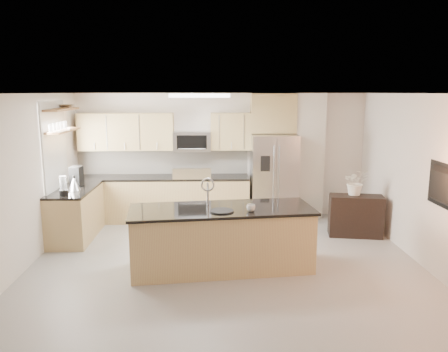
{
  "coord_description": "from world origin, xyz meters",
  "views": [
    {
      "loc": [
        -0.22,
        -5.86,
        2.62
      ],
      "look_at": [
        -0.0,
        1.3,
        1.24
      ],
      "focal_mm": 35.0,
      "sensor_mm": 36.0,
      "label": 1
    }
  ],
  "objects_px": {
    "refrigerator": "(273,178)",
    "bowl": "(66,105)",
    "coffee_maker": "(76,177)",
    "flower_vase": "(356,176)",
    "cup": "(251,208)",
    "television": "(443,188)",
    "island": "(222,238)",
    "range": "(193,198)",
    "credenza": "(356,216)",
    "platter": "(222,211)",
    "kettle": "(74,184)",
    "blender": "(63,187)",
    "microwave": "(192,141)"
  },
  "relations": [
    {
      "from": "refrigerator",
      "to": "bowl",
      "type": "xyz_separation_m",
      "value": [
        -3.91,
        -0.61,
        1.49
      ]
    },
    {
      "from": "coffee_maker",
      "to": "flower_vase",
      "type": "xyz_separation_m",
      "value": [
        5.12,
        -0.23,
        0.03
      ]
    },
    {
      "from": "cup",
      "to": "television",
      "type": "relative_size",
      "value": 0.12
    },
    {
      "from": "refrigerator",
      "to": "island",
      "type": "xyz_separation_m",
      "value": [
        -1.13,
        -2.51,
        -0.42
      ]
    },
    {
      "from": "cup",
      "to": "coffee_maker",
      "type": "bearing_deg",
      "value": 148.09
    },
    {
      "from": "range",
      "to": "credenza",
      "type": "height_order",
      "value": "range"
    },
    {
      "from": "credenza",
      "to": "bowl",
      "type": "height_order",
      "value": "bowl"
    },
    {
      "from": "range",
      "to": "platter",
      "type": "xyz_separation_m",
      "value": [
        0.53,
        -2.74,
        0.47
      ]
    },
    {
      "from": "kettle",
      "to": "flower_vase",
      "type": "height_order",
      "value": "flower_vase"
    },
    {
      "from": "refrigerator",
      "to": "television",
      "type": "relative_size",
      "value": 1.65
    },
    {
      "from": "platter",
      "to": "television",
      "type": "distance_m",
      "value": 3.03
    },
    {
      "from": "credenza",
      "to": "blender",
      "type": "distance_m",
      "value": 5.18
    },
    {
      "from": "refrigerator",
      "to": "flower_vase",
      "type": "xyz_separation_m",
      "value": [
        1.37,
        -1.02,
        0.23
      ]
    },
    {
      "from": "microwave",
      "to": "refrigerator",
      "type": "height_order",
      "value": "microwave"
    },
    {
      "from": "island",
      "to": "television",
      "type": "xyz_separation_m",
      "value": [
        2.98,
        -0.57,
        0.88
      ]
    },
    {
      "from": "cup",
      "to": "platter",
      "type": "bearing_deg",
      "value": -179.0
    },
    {
      "from": "island",
      "to": "credenza",
      "type": "relative_size",
      "value": 2.94
    },
    {
      "from": "kettle",
      "to": "range",
      "type": "bearing_deg",
      "value": 30.96
    },
    {
      "from": "credenza",
      "to": "microwave",
      "type": "bearing_deg",
      "value": 167.19
    },
    {
      "from": "microwave",
      "to": "island",
      "type": "relative_size",
      "value": 0.27
    },
    {
      "from": "microwave",
      "to": "cup",
      "type": "relative_size",
      "value": 5.95
    },
    {
      "from": "blender",
      "to": "kettle",
      "type": "height_order",
      "value": "blender"
    },
    {
      "from": "blender",
      "to": "bowl",
      "type": "height_order",
      "value": "bowl"
    },
    {
      "from": "refrigerator",
      "to": "cup",
      "type": "distance_m",
      "value": 2.78
    },
    {
      "from": "island",
      "to": "blender",
      "type": "xyz_separation_m",
      "value": [
        -2.61,
        0.93,
        0.6
      ]
    },
    {
      "from": "blender",
      "to": "flower_vase",
      "type": "xyz_separation_m",
      "value": [
        5.1,
        0.56,
        0.06
      ]
    },
    {
      "from": "range",
      "to": "blender",
      "type": "distance_m",
      "value": 2.7
    },
    {
      "from": "television",
      "to": "platter",
      "type": "bearing_deg",
      "value": 82.76
    },
    {
      "from": "microwave",
      "to": "credenza",
      "type": "distance_m",
      "value": 3.51
    },
    {
      "from": "platter",
      "to": "refrigerator",
      "type": "bearing_deg",
      "value": 67.27
    },
    {
      "from": "credenza",
      "to": "blender",
      "type": "xyz_separation_m",
      "value": [
        -5.11,
        -0.5,
        0.68
      ]
    },
    {
      "from": "range",
      "to": "blender",
      "type": "relative_size",
      "value": 3.39
    },
    {
      "from": "kettle",
      "to": "island",
      "type": "bearing_deg",
      "value": -27.62
    },
    {
      "from": "flower_vase",
      "to": "refrigerator",
      "type": "bearing_deg",
      "value": 143.3
    },
    {
      "from": "credenza",
      "to": "cup",
      "type": "relative_size",
      "value": 7.46
    },
    {
      "from": "microwave",
      "to": "flower_vase",
      "type": "relative_size",
      "value": 1.05
    },
    {
      "from": "cup",
      "to": "refrigerator",
      "type": "bearing_deg",
      "value": 75.2
    },
    {
      "from": "credenza",
      "to": "television",
      "type": "xyz_separation_m",
      "value": [
        0.47,
        -2.0,
        0.97
      ]
    },
    {
      "from": "refrigerator",
      "to": "blender",
      "type": "bearing_deg",
      "value": -157.11
    },
    {
      "from": "kettle",
      "to": "television",
      "type": "height_order",
      "value": "television"
    },
    {
      "from": "island",
      "to": "microwave",
      "type": "bearing_deg",
      "value": 94.77
    },
    {
      "from": "television",
      "to": "range",
      "type": "bearing_deg",
      "value": 48.36
    },
    {
      "from": "cup",
      "to": "bowl",
      "type": "xyz_separation_m",
      "value": [
        -3.2,
        2.08,
        1.39
      ]
    },
    {
      "from": "refrigerator",
      "to": "flower_vase",
      "type": "distance_m",
      "value": 1.72
    },
    {
      "from": "range",
      "to": "coffee_maker",
      "type": "bearing_deg",
      "value": -158.18
    },
    {
      "from": "island",
      "to": "coffee_maker",
      "type": "height_order",
      "value": "island"
    },
    {
      "from": "credenza",
      "to": "kettle",
      "type": "xyz_separation_m",
      "value": [
        -5.06,
        -0.09,
        0.66
      ]
    },
    {
      "from": "coffee_maker",
      "to": "flower_vase",
      "type": "height_order",
      "value": "flower_vase"
    },
    {
      "from": "platter",
      "to": "blender",
      "type": "relative_size",
      "value": 1.02
    },
    {
      "from": "cup",
      "to": "credenza",
      "type": "bearing_deg",
      "value": 37.66
    }
  ]
}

